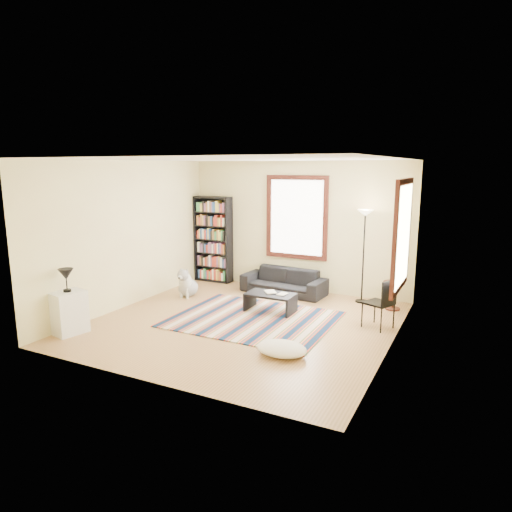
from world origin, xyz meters
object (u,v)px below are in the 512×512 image
at_px(floor_cushion, 282,349).
at_px(side_table, 393,296).
at_px(folding_chair, 378,303).
at_px(dog, 188,282).
at_px(coffee_table, 270,303).
at_px(bookshelf, 213,239).
at_px(white_cabinet, 69,313).
at_px(floor_lamp, 363,257).
at_px(sofa, 284,281).

bearing_deg(floor_cushion, side_table, 70.12).
distance_m(folding_chair, dog, 3.97).
distance_m(coffee_table, dog, 2.01).
bearing_deg(bookshelf, white_cabinet, -93.90).
bearing_deg(dog, floor_cushion, -39.55).
bearing_deg(side_table, folding_chair, -92.51).
relative_size(coffee_table, dog, 1.48).
bearing_deg(dog, floor_lamp, 13.01).
bearing_deg(coffee_table, bookshelf, 144.45).
xyz_separation_m(white_cabinet, dog, (0.48, 2.66, -0.05)).
xyz_separation_m(sofa, coffee_table, (0.29, -1.30, -0.08)).
height_order(bookshelf, side_table, bookshelf).
bearing_deg(bookshelf, coffee_table, -35.55).
xyz_separation_m(floor_lamp, side_table, (0.65, -0.22, -0.66)).
bearing_deg(folding_chair, dog, -159.02).
xyz_separation_m(floor_cushion, floor_lamp, (0.40, 3.12, 0.84)).
bearing_deg(bookshelf, sofa, -8.02).
distance_m(coffee_table, floor_lamp, 2.10).
distance_m(bookshelf, coffee_table, 2.83).
distance_m(folding_chair, white_cabinet, 5.10).
bearing_deg(bookshelf, floor_lamp, -2.72).
bearing_deg(floor_lamp, coffee_table, -134.35).
relative_size(bookshelf, dog, 3.29).
bearing_deg(sofa, white_cabinet, -115.96).
relative_size(coffee_table, floor_lamp, 0.48).
bearing_deg(floor_cushion, floor_lamp, 82.69).
height_order(bookshelf, dog, bookshelf).
bearing_deg(folding_chair, floor_cushion, -96.22).
height_order(coffee_table, white_cabinet, white_cabinet).
height_order(floor_cushion, floor_lamp, floor_lamp).
xyz_separation_m(folding_chair, white_cabinet, (-4.45, -2.50, -0.08)).
xyz_separation_m(bookshelf, folding_chair, (4.18, -1.53, -0.57)).
xyz_separation_m(sofa, dog, (-1.71, -1.09, 0.04)).
xyz_separation_m(coffee_table, floor_cushion, (0.97, -1.72, -0.09)).
bearing_deg(white_cabinet, coffee_table, 56.77).
bearing_deg(bookshelf, floor_cushion, -46.04).
xyz_separation_m(sofa, side_table, (2.31, -0.12, 0.01)).
xyz_separation_m(floor_cushion, white_cabinet, (-3.45, -0.73, 0.26)).
relative_size(bookshelf, white_cabinet, 2.86).
xyz_separation_m(floor_cushion, dog, (-2.97, 1.93, 0.21)).
bearing_deg(side_table, bookshelf, 174.77).
xyz_separation_m(floor_lamp, white_cabinet, (-3.85, -3.86, -0.58)).
relative_size(floor_cushion, dog, 1.23).
distance_m(sofa, side_table, 2.31).
bearing_deg(sofa, folding_chair, -24.81).
height_order(sofa, bookshelf, bookshelf).
distance_m(side_table, dog, 4.13).
relative_size(bookshelf, side_table, 3.70).
relative_size(side_table, folding_chair, 0.63).
relative_size(white_cabinet, dog, 1.15).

